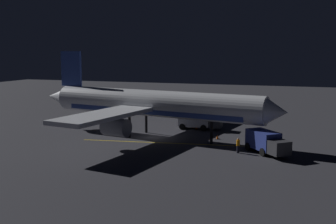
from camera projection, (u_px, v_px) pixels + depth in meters
The scene contains 9 objects.
ground_plane at pixel (154, 138), 56.09m from camera, with size 180.00×180.00×0.20m, color #313138.
apron_guide_stripe at pixel (176, 143), 52.18m from camera, with size 0.24×24.31×0.01m, color gold.
airliner at pixel (150, 104), 55.73m from camera, with size 32.46×36.54×11.45m.
baggage_truck at pixel (266, 142), 46.84m from camera, with size 5.84×5.49×2.50m.
catering_truck at pixel (199, 121), 61.38m from camera, with size 2.47×6.40×2.26m.
ground_crew_worker at pixel (238, 145), 47.21m from camera, with size 0.40×0.40×1.74m.
traffic_cone_near_left at pixel (193, 126), 62.65m from camera, with size 0.50×0.50×0.55m.
traffic_cone_near_right at pixel (217, 137), 54.75m from camera, with size 0.50×0.50×0.55m.
traffic_cone_under_wing at pixel (196, 128), 61.55m from camera, with size 0.50×0.50×0.55m.
Camera 1 is at (51.30, 19.90, 11.49)m, focal length 44.56 mm.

